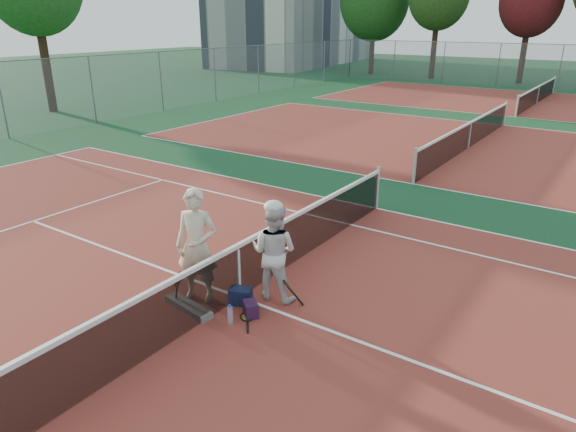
{
  "coord_description": "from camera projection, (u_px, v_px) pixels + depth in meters",
  "views": [
    {
      "loc": [
        5.12,
        -5.98,
        4.52
      ],
      "look_at": [
        0.0,
        1.49,
        1.05
      ],
      "focal_mm": 32.0,
      "sensor_mm": 36.0,
      "label": 1
    }
  ],
  "objects": [
    {
      "name": "net_main",
      "position": [
        239.0,
        271.0,
        8.74
      ],
      "size": [
        0.1,
        10.98,
        1.02
      ],
      "primitive_type": null,
      "color": "black",
      "rests_on": "ground"
    },
    {
      "name": "fence_back",
      "position": [
        560.0,
        68.0,
        34.58
      ],
      "size": [
        32.0,
        0.06,
        3.0
      ],
      "primitive_type": null,
      "color": "slate",
      "rests_on": "ground"
    },
    {
      "name": "sports_bag_navy",
      "position": [
        241.0,
        296.0,
        8.69
      ],
      "size": [
        0.44,
        0.38,
        0.29
      ],
      "primitive_type": "cube",
      "rotation": [
        0.0,
        0.0,
        0.42
      ],
      "color": "black",
      "rests_on": "ground"
    },
    {
      "name": "ground",
      "position": [
        240.0,
        297.0,
        8.93
      ],
      "size": [
        130.0,
        130.0,
        0.0
      ],
      "primitive_type": "plane",
      "color": "#103B1E",
      "rests_on": "ground"
    },
    {
      "name": "player_b",
      "position": [
        274.0,
        252.0,
        8.66
      ],
      "size": [
        0.93,
        0.78,
        1.71
      ],
      "primitive_type": "imported",
      "rotation": [
        0.0,
        0.0,
        3.32
      ],
      "color": "silver",
      "rests_on": "ground"
    },
    {
      "name": "net_cover_canvas",
      "position": [
        189.0,
        307.0,
        8.53
      ],
      "size": [
        1.05,
        0.4,
        0.11
      ],
      "primitive_type": "cube",
      "rotation": [
        0.0,
        0.0,
        -0.16
      ],
      "color": "#635F59",
      "rests_on": "ground"
    },
    {
      "name": "racket_red",
      "position": [
        179.0,
        288.0,
        8.63
      ],
      "size": [
        0.24,
        0.31,
        0.59
      ],
      "primitive_type": null,
      "rotation": [
        0.0,
        0.0,
        0.39
      ],
      "color": "maroon",
      "rests_on": "ground"
    },
    {
      "name": "water_bottle",
      "position": [
        230.0,
        315.0,
        8.11
      ],
      "size": [
        0.09,
        0.09,
        0.3
      ],
      "primitive_type": "cylinder",
      "color": "silver",
      "rests_on": "ground"
    },
    {
      "name": "player_a",
      "position": [
        197.0,
        246.0,
        8.55
      ],
      "size": [
        0.85,
        0.71,
        1.99
      ],
      "primitive_type": "imported",
      "rotation": [
        0.0,
        0.0,
        0.38
      ],
      "color": "beige",
      "rests_on": "ground"
    },
    {
      "name": "racket_spare",
      "position": [
        248.0,
        316.0,
        8.32
      ],
      "size": [
        0.59,
        0.64,
        0.04
      ],
      "primitive_type": null,
      "rotation": [
        0.0,
        0.0,
        2.26
      ],
      "color": "black",
      "rests_on": "ground"
    },
    {
      "name": "tree_back_0",
      "position": [
        375.0,
        0.0,
        44.11
      ],
      "size": [
        5.96,
        5.96,
        9.57
      ],
      "color": "#382314",
      "rests_on": "ground"
    },
    {
      "name": "net_far_b",
      "position": [
        538.0,
        94.0,
        29.54
      ],
      "size": [
        0.1,
        10.98,
        1.02
      ],
      "primitive_type": null,
      "color": "black",
      "rests_on": "ground"
    },
    {
      "name": "net_far_a",
      "position": [
        470.0,
        135.0,
        19.14
      ],
      "size": [
        0.1,
        10.98,
        1.02
      ],
      "primitive_type": null,
      "color": "black",
      "rests_on": "ground"
    },
    {
      "name": "sports_bag_purple",
      "position": [
        251.0,
        309.0,
        8.34
      ],
      "size": [
        0.36,
        0.35,
        0.24
      ],
      "primitive_type": "cube",
      "rotation": [
        0.0,
        0.0,
        -0.67
      ],
      "color": "#28102C",
      "rests_on": "ground"
    },
    {
      "name": "tree_back_maroon",
      "position": [
        531.0,
        1.0,
        37.22
      ],
      "size": [
        4.43,
        4.43,
        8.36
      ],
      "color": "#382314",
      "rests_on": "ground"
    },
    {
      "name": "court_main",
      "position": [
        240.0,
        297.0,
        8.93
      ],
      "size": [
        23.77,
        10.97,
        0.01
      ],
      "primitive_type": "cube",
      "color": "maroon",
      "rests_on": "ground"
    },
    {
      "name": "racket_black_held",
      "position": [
        288.0,
        294.0,
        8.52
      ],
      "size": [
        0.44,
        0.45,
        0.52
      ],
      "primitive_type": null,
      "rotation": [
        0.0,
        0.0,
        4.01
      ],
      "color": "black",
      "rests_on": "ground"
    },
    {
      "name": "fence_left",
      "position": [
        51.0,
        95.0,
        22.04
      ],
      "size": [
        0.06,
        54.5,
        3.0
      ],
      "primitive_type": null,
      "rotation": [
        0.0,
        0.0,
        1.57
      ],
      "color": "slate",
      "rests_on": "ground"
    },
    {
      "name": "court_far_b",
      "position": [
        536.0,
        103.0,
        29.72
      ],
      "size": [
        23.77,
        10.97,
        0.01
      ],
      "primitive_type": "cube",
      "color": "maroon",
      "rests_on": "ground"
    },
    {
      "name": "court_far_a",
      "position": [
        468.0,
        148.0,
        19.32
      ],
      "size": [
        23.77,
        10.97,
        0.01
      ],
      "primitive_type": "cube",
      "color": "maroon",
      "rests_on": "ground"
    }
  ]
}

